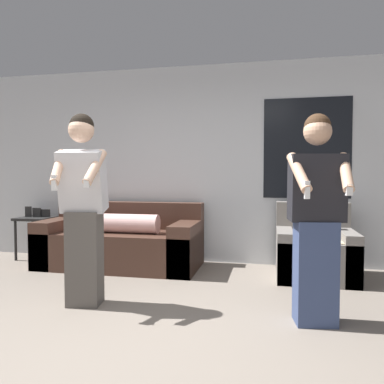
{
  "coord_description": "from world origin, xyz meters",
  "views": [
    {
      "loc": [
        0.84,
        -2.29,
        1.19
      ],
      "look_at": [
        0.19,
        0.84,
        1.05
      ],
      "focal_mm": 35.0,
      "sensor_mm": 36.0,
      "label": 1
    }
  ],
  "objects_px": {
    "armchair": "(315,251)",
    "person_right": "(316,218)",
    "side_table": "(37,223)",
    "couch": "(121,243)",
    "person_left": "(83,207)"
  },
  "relations": [
    {
      "from": "armchair",
      "to": "person_left",
      "type": "xyz_separation_m",
      "value": [
        -2.19,
        -1.44,
        0.6
      ]
    },
    {
      "from": "armchair",
      "to": "person_right",
      "type": "relative_size",
      "value": 0.52
    },
    {
      "from": "side_table",
      "to": "couch",
      "type": "bearing_deg",
      "value": -8.51
    },
    {
      "from": "armchair",
      "to": "side_table",
      "type": "distance_m",
      "value": 3.83
    },
    {
      "from": "armchair",
      "to": "person_left",
      "type": "distance_m",
      "value": 2.69
    },
    {
      "from": "armchair",
      "to": "person_right",
      "type": "bearing_deg",
      "value": -96.13
    },
    {
      "from": "side_table",
      "to": "person_right",
      "type": "xyz_separation_m",
      "value": [
        3.66,
        -1.7,
        0.34
      ]
    },
    {
      "from": "couch",
      "to": "armchair",
      "type": "distance_m",
      "value": 2.43
    },
    {
      "from": "couch",
      "to": "person_left",
      "type": "bearing_deg",
      "value": -80.58
    },
    {
      "from": "couch",
      "to": "person_left",
      "type": "xyz_separation_m",
      "value": [
        0.24,
        -1.47,
        0.6
      ]
    },
    {
      "from": "side_table",
      "to": "person_left",
      "type": "height_order",
      "value": "person_left"
    },
    {
      "from": "armchair",
      "to": "couch",
      "type": "bearing_deg",
      "value": 179.32
    },
    {
      "from": "side_table",
      "to": "person_left",
      "type": "xyz_separation_m",
      "value": [
        1.63,
        -1.68,
        0.39
      ]
    },
    {
      "from": "side_table",
      "to": "person_right",
      "type": "height_order",
      "value": "person_right"
    },
    {
      "from": "person_right",
      "to": "side_table",
      "type": "bearing_deg",
      "value": 155.1
    }
  ]
}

